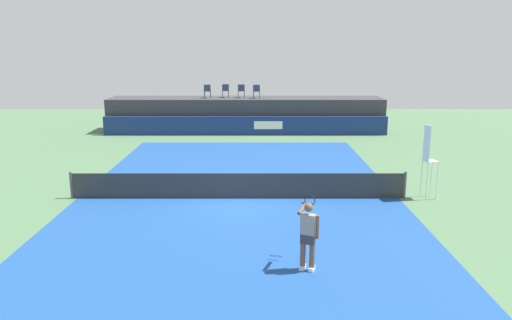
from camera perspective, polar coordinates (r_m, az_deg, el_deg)
The scene contains 13 objects.
ground_plane at distance 21.64m, azimuth -1.55°, elevation -1.99°, with size 48.00×48.00×0.00m, color #4C704C.
court_inner at distance 18.76m, azimuth -1.83°, elevation -4.33°, with size 12.00×22.00×0.00m, color #1C478C.
sponsor_wall at distance 31.80m, azimuth -0.97°, elevation 3.91°, with size 18.00×0.22×1.20m.
spectator_platform at distance 33.51m, azimuth -0.92°, elevation 5.24°, with size 18.00×2.80×2.20m, color #38383D.
spectator_chair_far_left at distance 33.23m, azimuth -5.33°, elevation 7.88°, with size 0.46×0.46×0.89m.
spectator_chair_left at distance 33.49m, azimuth -3.27°, elevation 7.96°, with size 0.48×0.48×0.89m.
spectator_chair_center at distance 33.22m, azimuth -1.46°, elevation 7.93°, with size 0.46×0.46×0.89m.
spectator_chair_right at distance 32.97m, azimuth 0.29°, elevation 7.90°, with size 0.46×0.46×0.89m.
umpire_chair at distance 19.38m, azimuth 19.24°, elevation 0.35°, with size 0.51×0.51×2.76m.
tennis_net at distance 18.63m, azimuth -1.84°, elevation -2.94°, with size 12.40×0.02×0.95m, color #2D2D2D.
net_post_near at distance 19.83m, azimuth -20.07°, elevation -2.68°, with size 0.10×0.10×1.00m, color #4C4C51.
net_post_far at distance 19.41m, azimuth 16.79°, elevation -2.77°, with size 0.10×0.10×1.00m, color #4C4C51.
tennis_player at distance 12.72m, azimuth 6.16°, elevation -8.34°, with size 0.56×1.25×1.77m.
Camera 1 is at (0.67, -17.91, 5.55)m, focal length 35.14 mm.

